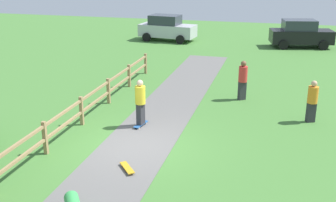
# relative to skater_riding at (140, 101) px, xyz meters

# --- Properties ---
(ground_plane) EXTENTS (60.00, 60.00, 0.00)m
(ground_plane) POSITION_rel_skater_riding_xyz_m (0.41, -1.69, -1.01)
(ground_plane) COLOR #427533
(asphalt_path) EXTENTS (2.40, 28.00, 0.02)m
(asphalt_path) POSITION_rel_skater_riding_xyz_m (0.41, -1.69, -1.00)
(asphalt_path) COLOR #605E5B
(asphalt_path) RESTS_ON ground_plane
(wooden_fence) EXTENTS (0.12, 18.12, 1.10)m
(wooden_fence) POSITION_rel_skater_riding_xyz_m (-2.19, -1.69, -0.34)
(wooden_fence) COLOR #997A51
(wooden_fence) RESTS_ON ground_plane
(skater_riding) EXTENTS (0.45, 0.82, 1.78)m
(skater_riding) POSITION_rel_skater_riding_xyz_m (0.00, 0.00, 0.00)
(skater_riding) COLOR #265999
(skater_riding) RESTS_ON asphalt_path
(skateboard_loose) EXTENTS (0.67, 0.74, 0.08)m
(skateboard_loose) POSITION_rel_skater_riding_xyz_m (0.71, -3.36, -0.92)
(skateboard_loose) COLOR #BF8C19
(skateboard_loose) RESTS_ON asphalt_path
(bystander_orange) EXTENTS (0.51, 0.51, 1.64)m
(bystander_orange) POSITION_rel_skater_riding_xyz_m (6.10, 2.14, -0.12)
(bystander_orange) COLOR #2D2D33
(bystander_orange) RESTS_ON ground_plane
(bystander_red) EXTENTS (0.53, 0.53, 1.75)m
(bystander_red) POSITION_rel_skater_riding_xyz_m (3.31, 4.16, -0.04)
(bystander_red) COLOR #2D2D33
(bystander_red) RESTS_ON ground_plane
(parked_car_black) EXTENTS (4.45, 2.62, 1.92)m
(parked_car_black) POSITION_rel_skater_riding_xyz_m (6.08, 16.94, -0.05)
(parked_car_black) COLOR black
(parked_car_black) RESTS_ON ground_plane
(parked_car_silver) EXTENTS (4.37, 2.37, 1.92)m
(parked_car_silver) POSITION_rel_skater_riding_xyz_m (-3.61, 16.96, -0.05)
(parked_car_silver) COLOR #B7B7BC
(parked_car_silver) RESTS_ON ground_plane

